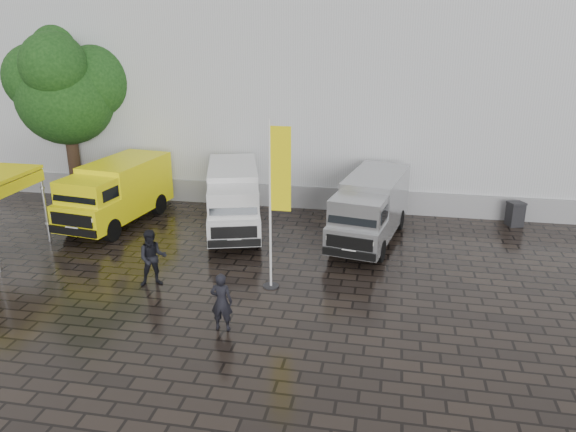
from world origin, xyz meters
name	(u,v)px	position (x,y,z in m)	size (l,w,h in m)	color
ground	(279,288)	(0.00, 0.00, 0.00)	(120.00, 120.00, 0.00)	black
exhibition_hall	(375,58)	(2.00, 16.00, 6.00)	(44.00, 16.00, 12.00)	silver
hall_plinth	(361,200)	(2.00, 7.95, 0.50)	(44.00, 0.15, 1.00)	gray
van_yellow	(116,194)	(-7.64, 4.53, 1.24)	(2.07, 5.39, 2.49)	#FBF20D
van_white	(233,200)	(-2.77, 4.70, 1.22)	(1.88, 5.64, 2.44)	white
van_silver	(370,210)	(2.53, 4.53, 1.21)	(1.86, 5.57, 2.41)	#A4A6A9
flagpole	(276,197)	(-0.07, 0.03, 2.95)	(0.88, 0.50, 5.25)	black
tree	(65,89)	(-11.28, 7.68, 4.99)	(4.33, 4.35, 7.78)	black
wheelie_bin	(515,214)	(8.23, 7.31, 0.49)	(0.60, 0.60, 0.99)	black
person_front	(222,302)	(-0.98, -2.71, 0.82)	(0.60, 0.39, 1.63)	black
person_tent	(153,258)	(-3.88, -0.51, 0.91)	(0.88, 0.69, 1.81)	black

